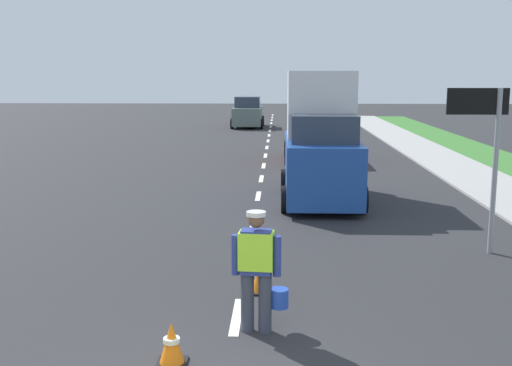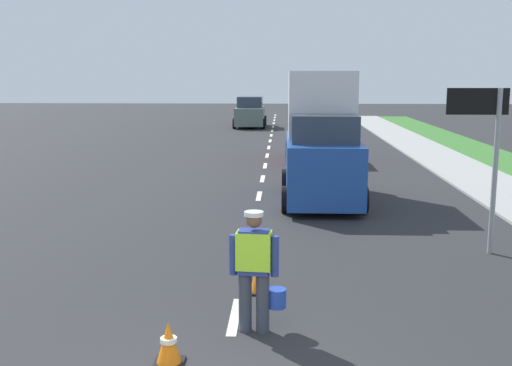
# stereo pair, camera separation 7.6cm
# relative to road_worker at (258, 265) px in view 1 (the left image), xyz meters

# --- Properties ---
(ground_plane) EXTENTS (96.00, 96.00, 0.00)m
(ground_plane) POSITION_rel_road_worker_xyz_m (-0.32, 18.79, -0.93)
(ground_plane) COLOR #28282B
(lane_center_line) EXTENTS (0.14, 46.40, 0.01)m
(lane_center_line) POSITION_rel_road_worker_xyz_m (-0.32, 22.99, -0.93)
(lane_center_line) COLOR silver
(lane_center_line) RESTS_ON ground
(road_worker) EXTENTS (0.77, 0.36, 1.67)m
(road_worker) POSITION_rel_road_worker_xyz_m (0.00, 0.00, 0.00)
(road_worker) COLOR #383D4C
(road_worker) RESTS_ON ground
(lane_direction_sign) EXTENTS (1.16, 0.11, 3.20)m
(lane_direction_sign) POSITION_rel_road_worker_xyz_m (4.17, 3.94, 1.48)
(lane_direction_sign) COLOR gray
(lane_direction_sign) RESTS_ON ground
(traffic_cone_near) EXTENTS (0.36, 0.36, 0.60)m
(traffic_cone_near) POSITION_rel_road_worker_xyz_m (-0.01, 1.52, -0.63)
(traffic_cone_near) COLOR black
(traffic_cone_near) RESTS_ON ground
(traffic_cone_far) EXTENTS (0.36, 0.36, 0.53)m
(traffic_cone_far) POSITION_rel_road_worker_xyz_m (-1.00, -1.02, -0.67)
(traffic_cone_far) COLOR black
(traffic_cone_far) RESTS_ON ground
(delivery_truck) EXTENTS (2.16, 4.60, 3.54)m
(delivery_truck) POSITION_rel_road_worker_xyz_m (1.41, 9.03, 0.68)
(delivery_truck) COLOR #1E4799
(delivery_truck) RESTS_ON ground
(car_outgoing_far) EXTENTS (2.02, 3.96, 2.11)m
(car_outgoing_far) POSITION_rel_road_worker_xyz_m (1.48, 16.99, 0.05)
(car_outgoing_far) COLOR red
(car_outgoing_far) RESTS_ON ground
(car_oncoming_third) EXTENTS (2.09, 4.13, 2.02)m
(car_oncoming_third) POSITION_rel_road_worker_xyz_m (-1.84, 33.14, 0.01)
(car_oncoming_third) COLOR slate
(car_oncoming_third) RESTS_ON ground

